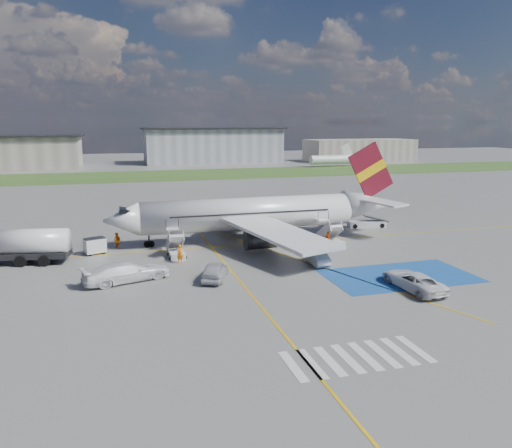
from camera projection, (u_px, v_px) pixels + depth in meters
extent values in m
plane|color=#60605E|center=(286.00, 273.00, 48.39)|extent=(400.00, 400.00, 0.00)
cube|color=#2D4C1E|center=(171.00, 175.00, 137.76)|extent=(400.00, 30.00, 0.01)
cube|color=gold|center=(253.00, 244.00, 59.68)|extent=(120.00, 0.20, 0.01)
cube|color=gold|center=(268.00, 316.00, 37.61)|extent=(0.20, 60.00, 0.01)
cube|color=gold|center=(253.00, 244.00, 59.68)|extent=(20.71, 56.45, 0.01)
cube|color=#184991|center=(400.00, 276.00, 47.37)|extent=(14.00, 8.00, 0.01)
cube|color=silver|center=(293.00, 366.00, 29.82)|extent=(0.60, 4.00, 0.01)
cube|color=silver|center=(312.00, 364.00, 30.14)|extent=(0.60, 4.00, 0.01)
cube|color=silver|center=(330.00, 361.00, 30.47)|extent=(0.60, 4.00, 0.01)
cube|color=silver|center=(348.00, 359.00, 30.80)|extent=(0.60, 4.00, 0.01)
cube|color=silver|center=(365.00, 356.00, 31.13)|extent=(0.60, 4.00, 0.01)
cube|color=silver|center=(382.00, 354.00, 31.46)|extent=(0.60, 4.00, 0.01)
cube|color=silver|center=(399.00, 351.00, 31.79)|extent=(0.60, 4.00, 0.01)
cube|color=silver|center=(415.00, 349.00, 32.12)|extent=(0.60, 4.00, 0.01)
cube|color=gray|center=(213.00, 146.00, 179.66)|extent=(48.00, 18.00, 12.00)
cube|color=gray|center=(359.00, 150.00, 188.54)|extent=(40.00, 16.00, 8.00)
cylinder|color=silver|center=(248.00, 213.00, 60.88)|extent=(26.00, 3.90, 3.90)
cone|color=silver|center=(121.00, 220.00, 56.77)|extent=(4.00, 3.90, 3.90)
cube|color=black|center=(126.00, 211.00, 56.73)|extent=(1.67, 1.90, 0.82)
cone|color=silver|center=(367.00, 204.00, 65.24)|extent=(6.50, 3.90, 3.90)
cube|color=silver|center=(278.00, 232.00, 53.28)|extent=(9.86, 15.95, 1.40)
cube|color=silver|center=(239.00, 207.00, 69.27)|extent=(9.86, 15.95, 1.40)
cylinder|color=#38383A|center=(261.00, 240.00, 56.01)|extent=(3.40, 2.10, 2.10)
cylinder|color=#38383A|center=(237.00, 221.00, 66.55)|extent=(3.40, 2.10, 2.10)
cube|color=maroon|center=(371.00, 171.00, 64.44)|extent=(6.62, 0.30, 7.45)
cube|color=yellow|center=(371.00, 171.00, 64.44)|extent=(4.36, 0.40, 3.08)
cube|color=silver|center=(384.00, 202.00, 62.25)|extent=(4.73, 5.95, 0.49)
cube|color=silver|center=(360.00, 195.00, 68.27)|extent=(4.73, 5.95, 0.49)
cube|color=black|center=(252.00, 213.00, 58.97)|extent=(19.50, 0.04, 0.18)
cube|color=black|center=(244.00, 208.00, 62.65)|extent=(19.50, 0.04, 0.18)
cube|color=silver|center=(175.00, 242.00, 54.76)|extent=(1.40, 3.73, 2.32)
cube|color=silver|center=(172.00, 229.00, 56.34)|extent=(1.40, 1.00, 0.12)
cylinder|color=black|center=(166.00, 225.00, 56.04)|extent=(0.06, 0.06, 1.10)
cylinder|color=black|center=(178.00, 224.00, 56.42)|extent=(0.06, 0.06, 1.10)
cube|color=silver|center=(177.00, 255.00, 53.48)|extent=(1.60, 2.40, 0.70)
cube|color=silver|center=(329.00, 232.00, 59.83)|extent=(1.40, 3.73, 2.32)
cube|color=silver|center=(323.00, 220.00, 61.41)|extent=(1.40, 1.00, 0.12)
cylinder|color=black|center=(318.00, 216.00, 61.11)|extent=(0.06, 0.06, 1.10)
cylinder|color=black|center=(329.00, 215.00, 61.49)|extent=(0.06, 0.06, 1.10)
cube|color=silver|center=(335.00, 244.00, 58.55)|extent=(1.60, 2.40, 0.70)
cylinder|color=silver|center=(29.00, 242.00, 51.20)|extent=(8.16, 4.05, 2.64)
cube|color=black|center=(31.00, 254.00, 51.46)|extent=(8.16, 4.05, 0.57)
cube|color=silver|center=(95.00, 246.00, 55.13)|extent=(2.54, 2.02, 1.55)
cube|color=black|center=(94.00, 238.00, 54.96)|extent=(2.40, 1.88, 0.13)
cube|color=silver|center=(367.00, 224.00, 69.37)|extent=(5.36, 2.51, 0.86)
cube|color=black|center=(376.00, 219.00, 69.37)|extent=(3.53, 1.80, 0.96)
imported|color=#AFB1B6|center=(215.00, 271.00, 46.14)|extent=(3.66, 5.34, 1.69)
imported|color=#ACADB3|center=(316.00, 257.00, 51.20)|extent=(1.51, 4.31, 1.42)
imported|color=white|center=(413.00, 278.00, 43.50)|extent=(2.74, 5.54, 2.04)
imported|color=white|center=(127.00, 269.00, 45.52)|extent=(6.50, 4.13, 2.37)
imported|color=orange|center=(180.00, 254.00, 51.52)|extent=(0.81, 0.63, 1.97)
imported|color=orange|center=(117.00, 241.00, 57.46)|extent=(1.15, 1.14, 1.87)
imported|color=#F75D0D|center=(328.00, 239.00, 58.16)|extent=(0.51, 1.10, 1.83)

